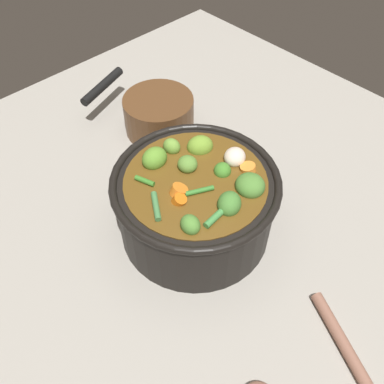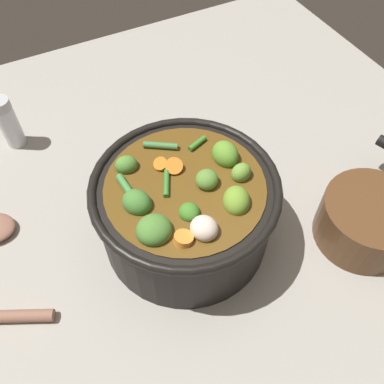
# 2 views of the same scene
# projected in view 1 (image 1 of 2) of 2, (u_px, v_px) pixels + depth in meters

# --- Properties ---
(ground_plane) EXTENTS (1.10, 1.10, 0.00)m
(ground_plane) POSITION_uv_depth(u_px,v_px,m) (195.00, 227.00, 0.70)
(ground_plane) COLOR #9E998E
(cooking_pot) EXTENTS (0.25, 0.25, 0.14)m
(cooking_pot) POSITION_uv_depth(u_px,v_px,m) (196.00, 203.00, 0.65)
(cooking_pot) COLOR black
(cooking_pot) RESTS_ON ground_plane
(small_saucepan) EXTENTS (0.22, 0.17, 0.07)m
(small_saucepan) POSITION_uv_depth(u_px,v_px,m) (157.00, 114.00, 0.84)
(small_saucepan) COLOR brown
(small_saucepan) RESTS_ON ground_plane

